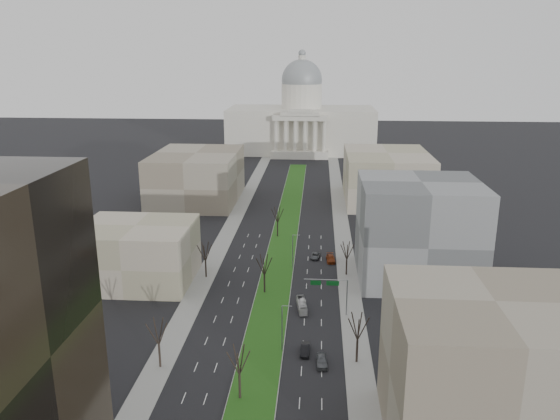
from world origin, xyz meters
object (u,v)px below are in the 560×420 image
at_px(car_grey_far, 315,256).
at_px(car_grey_near, 322,361).
at_px(box_van, 302,305).
at_px(car_black, 305,349).
at_px(car_red, 331,259).

bearing_deg(car_grey_far, car_grey_near, -79.30).
distance_m(car_grey_near, box_van, 21.81).
bearing_deg(car_grey_near, box_van, 98.60).
relative_size(car_grey_near, car_black, 1.03).
distance_m(car_grey_near, car_red, 50.21).
height_order(car_black, car_grey_far, car_black).
bearing_deg(car_grey_near, car_red, 84.63).
bearing_deg(box_van, car_grey_near, -86.88).
bearing_deg(car_red, car_grey_far, 149.39).
relative_size(car_red, car_grey_far, 1.12).
height_order(car_red, car_grey_far, car_red).
distance_m(car_grey_near, car_black, 4.82).
relative_size(car_grey_near, car_red, 0.90).
xyz_separation_m(car_red, box_van, (-6.70, -28.75, 0.22)).
height_order(car_grey_near, box_van, box_van).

